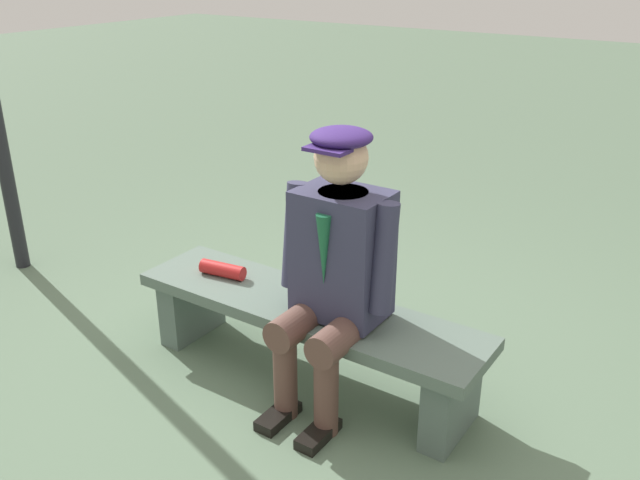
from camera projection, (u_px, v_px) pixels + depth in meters
ground_plane at (307, 377)px, 3.44m from camera, size 30.00×30.00×0.00m
bench at (306, 325)px, 3.32m from camera, size 1.81×0.45×0.42m
seated_man at (335, 262)px, 3.02m from camera, size 0.57×0.62×1.31m
rolled_magazine at (223, 269)px, 3.54m from camera, size 0.26×0.11×0.07m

